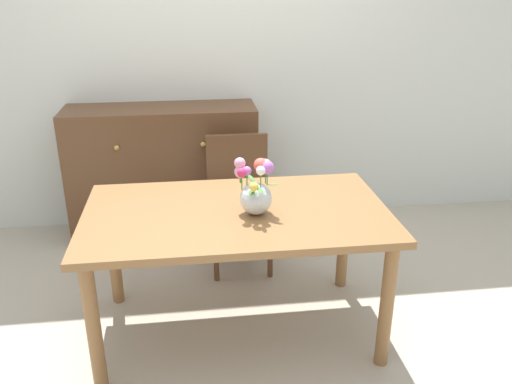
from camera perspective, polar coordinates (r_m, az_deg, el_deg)
name	(u,v)px	position (r m, az deg, el deg)	size (l,w,h in m)	color
ground_plane	(238,328)	(3.14, -1.94, -14.59)	(12.00, 12.00, 0.00)	#B7AD99
back_wall	(215,45)	(4.13, -4.46, 15.57)	(7.00, 0.10, 2.80)	silver
dining_table	(237,226)	(2.79, -2.11, -3.71)	(1.59, 0.92, 0.75)	olive
chair_far	(239,192)	(3.59, -1.87, -0.04)	(0.42, 0.42, 0.90)	brown
dresser	(164,172)	(4.07, -9.97, 2.16)	(1.40, 0.47, 1.00)	brown
flower_vase	(256,190)	(2.67, -0.03, 0.21)	(0.22, 0.25, 0.28)	silver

